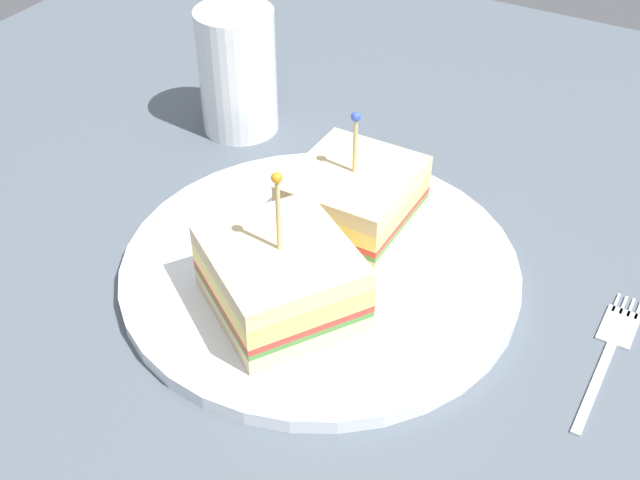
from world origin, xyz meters
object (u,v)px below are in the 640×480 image
(plate, at_px, (320,268))
(drink_glass, at_px, (238,75))
(sandwich_half_front, at_px, (275,275))
(fork, at_px, (612,343))
(sandwich_half_back, at_px, (355,199))

(plate, height_order, drink_glass, drink_glass)
(sandwich_half_front, bearing_deg, fork, -67.70)
(sandwich_half_front, height_order, fork, sandwich_half_front)
(plate, bearing_deg, fork, -80.77)
(sandwich_half_front, bearing_deg, plate, -5.11)
(sandwich_half_front, xyz_separation_m, drink_glass, (0.19, 0.16, 0.02))
(plate, distance_m, sandwich_half_front, 0.06)
(sandwich_half_back, bearing_deg, fork, -94.90)
(plate, xyz_separation_m, fork, (0.03, -0.20, -0.00))
(plate, bearing_deg, sandwich_half_back, -1.38)
(plate, relative_size, sandwich_half_front, 2.23)
(sandwich_half_back, bearing_deg, sandwich_half_front, 176.72)
(sandwich_half_back, relative_size, drink_glass, 0.87)
(sandwich_half_front, distance_m, drink_glass, 0.25)
(drink_glass, bearing_deg, sandwich_half_back, -118.96)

